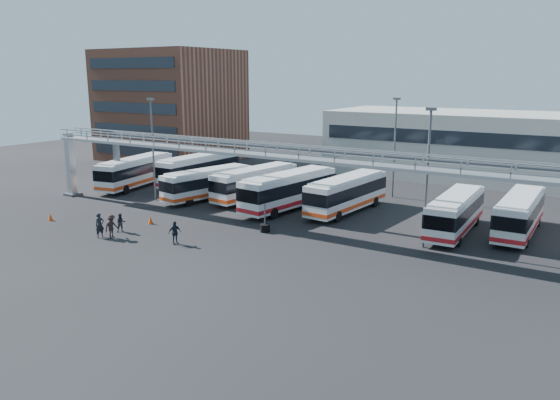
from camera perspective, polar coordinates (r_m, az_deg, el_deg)
The scene contains 22 objects.
ground at distance 40.94m, azimuth -4.68°, elevation -4.77°, with size 140.00×140.00×0.00m, color black.
gantry at distance 44.39m, azimuth -0.29°, elevation 3.98°, with size 51.40×5.15×7.10m.
apartment_building at distance 84.03m, azimuth -11.36°, elevation 9.67°, with size 18.00×15.00×16.00m, color brown.
warehouse at distance 70.66m, azimuth 22.52°, elevation 5.11°, with size 42.00×14.00×8.00m, color #9E9E99.
light_pole_left at distance 55.99m, azimuth -13.15°, elevation 5.73°, with size 0.70×0.35×10.21m.
light_pole_mid at distance 40.44m, azimuth 15.15°, elevation 2.96°, with size 0.70×0.35×10.21m.
light_pole_back at distance 57.04m, azimuth 11.90°, elevation 5.92°, with size 0.70×0.35×10.21m.
bus_0 at distance 63.56m, azimuth -14.84°, elevation 2.95°, with size 4.53×11.44×3.39m.
bus_1 at distance 63.37m, azimuth -8.52°, elevation 3.27°, with size 3.02×11.58×3.49m.
bus_2 at distance 55.99m, azimuth -7.55°, elevation 1.81°, with size 4.37×10.55×3.12m.
bus_3 at distance 55.36m, azimuth -2.60°, elevation 1.87°, with size 3.80×10.99×3.27m.
bus_4 at distance 51.20m, azimuth 0.94°, elevation 1.13°, with size 4.19×11.81×3.51m.
bus_5 at distance 50.56m, azimuth 7.00°, elevation 0.77°, with size 3.42×11.16×3.34m.
bus_7 at distance 45.66m, azimuth 17.86°, elevation -1.20°, with size 2.74×10.55×3.18m.
bus_8 at distance 47.10m, azimuth 23.75°, elevation -1.24°, with size 2.53×10.57×3.20m.
pedestrian_a at distance 44.77m, azimuth -18.32°, elevation -2.53°, with size 0.72×0.47×1.97m, color black.
pedestrian_b at distance 45.91m, azimuth -16.29°, elevation -2.30°, with size 0.75×0.58×1.54m, color #26212E.
pedestrian_c at distance 44.41m, azimuth -17.20°, elevation -2.64°, with size 1.22×0.70×1.88m, color #2D1E1F.
pedestrian_d at distance 41.66m, azimuth -10.95°, elevation -3.38°, with size 1.04×0.43×1.77m, color #19202D.
cone_left at distance 51.64m, azimuth -22.87°, elevation -1.65°, with size 0.40×0.40×0.64m, color #E2410C.
cone_right at distance 47.87m, azimuth -13.38°, elevation -2.04°, with size 0.43×0.43×0.68m, color #E2410C.
tire_stack at distance 44.21m, azimuth -1.58°, elevation -2.86°, with size 0.81×0.81×2.32m.
Camera 1 is at (23.39, -31.22, 12.42)m, focal length 35.00 mm.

